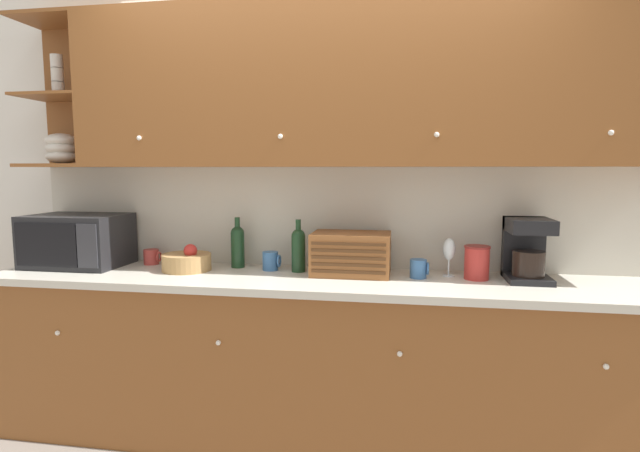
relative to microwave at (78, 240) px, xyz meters
The scene contains 16 objects.
ground_plane 1.83m from the microwave, ahead, with size 24.00×24.00×0.00m, color slate.
wall_back 1.50m from the microwave, 10.36° to the left, with size 5.98×0.06×2.60m.
counter_unit 1.58m from the microwave, ahead, with size 3.60×0.63×0.92m.
backsplash_panel 1.48m from the microwave, ahead, with size 3.58×0.01×0.59m.
upper_cabinets 1.84m from the microwave, ahead, with size 3.58×0.36×0.86m.
microwave is the anchor object (origin of this frame).
mug 0.44m from the microwave, 16.38° to the left, with size 0.10×0.09×0.09m.
fruit_basket 0.71m from the microwave, ahead, with size 0.28×0.28×0.16m.
wine_bottle 0.96m from the microwave, ahead, with size 0.08×0.08×0.30m.
mug_blue_second 1.17m from the microwave, ahead, with size 0.10×0.09×0.11m.
second_wine_bottle 1.33m from the microwave, ahead, with size 0.08×0.08×0.30m.
bread_box 1.63m from the microwave, ahead, with size 0.42×0.28×0.23m.
mug_patterned_third 2.00m from the microwave, ahead, with size 0.10×0.09×0.10m.
wine_glass 2.16m from the microwave, ahead, with size 0.07×0.07×0.21m.
storage_canister 2.30m from the microwave, ahead, with size 0.13×0.13×0.18m.
coffee_maker 2.55m from the microwave, ahead, with size 0.21×0.28×0.32m.
Camera 1 is at (0.46, -2.89, 1.50)m, focal length 28.00 mm.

